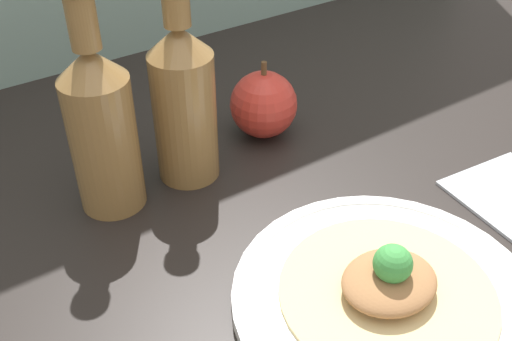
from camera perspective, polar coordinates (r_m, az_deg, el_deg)
name	(u,v)px	position (r cm, az deg, el deg)	size (l,w,h in cm)	color
ground_plane	(268,279)	(62.43, 1.11, -10.29)	(180.00, 110.00, 4.00)	black
plate	(386,298)	(58.11, 12.29, -11.77)	(28.84, 28.84, 1.74)	white
plated_food	(389,284)	(56.76, 12.53, -10.53)	(20.14, 20.14, 5.77)	#D6BC7F
cider_bottle_left	(101,125)	(64.54, -14.53, 4.21)	(7.25, 7.25, 25.67)	olive
cider_bottle_right	(184,99)	(67.63, -6.90, 6.79)	(7.25, 7.25, 25.67)	olive
apple	(264,104)	(77.62, 0.73, 6.31)	(8.73, 8.73, 10.40)	red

